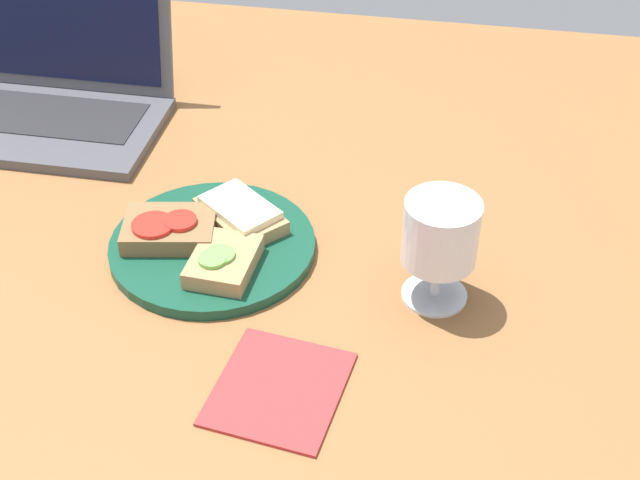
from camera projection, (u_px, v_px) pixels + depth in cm
name	position (u px, v px, depth cm)	size (l,w,h in cm)	color
wooden_table	(260.00, 266.00, 108.53)	(140.00, 140.00, 3.00)	brown
plate	(212.00, 247.00, 107.81)	(24.94, 24.94, 1.44)	#144733
sandwich_with_tomato	(168.00, 230.00, 107.14)	(12.20, 9.79, 2.87)	brown
sandwich_with_cucumber	(223.00, 261.00, 102.80)	(7.58, 9.69, 2.63)	#A88456
sandwich_with_cheese	(240.00, 214.00, 109.79)	(13.07, 12.84, 2.73)	#A88456
wine_glass	(440.00, 237.00, 96.68)	(8.41, 8.41, 13.09)	white
laptop	(52.00, 87.00, 130.50)	(33.52, 25.50, 22.29)	#4C4C51
napkin	(279.00, 388.00, 90.71)	(12.61, 14.14, 0.40)	#B23333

